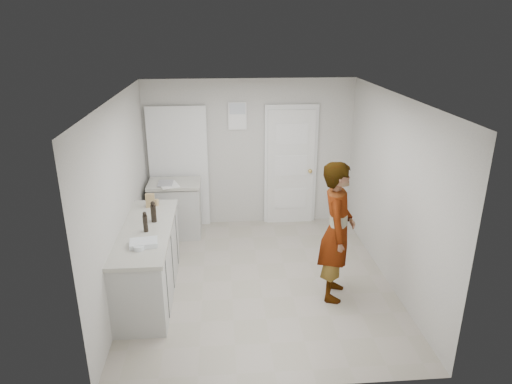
{
  "coord_description": "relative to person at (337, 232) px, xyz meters",
  "views": [
    {
      "loc": [
        -0.48,
        -5.46,
        3.33
      ],
      "look_at": [
        -0.02,
        0.4,
        1.15
      ],
      "focal_mm": 32.0,
      "sensor_mm": 36.0,
      "label": 1
    }
  ],
  "objects": [
    {
      "name": "cake_mix_box",
      "position": [
        -2.4,
        0.93,
        0.12
      ],
      "size": [
        0.12,
        0.06,
        0.2
      ],
      "primitive_type": "cube",
      "rotation": [
        0.0,
        0.0,
        0.0
      ],
      "color": "#99794C",
      "rests_on": "main_counter"
    },
    {
      "name": "person",
      "position": [
        0.0,
        0.0,
        0.0
      ],
      "size": [
        0.6,
        0.75,
        1.8
      ],
      "primitive_type": "imported",
      "rotation": [
        0.0,
        0.0,
        1.29
      ],
      "color": "silver",
      "rests_on": "ground"
    },
    {
      "name": "baking_dish",
      "position": [
        -2.32,
        -0.23,
        0.05
      ],
      "size": [
        0.34,
        0.26,
        0.06
      ],
      "rotation": [
        0.0,
        0.0,
        0.14
      ],
      "color": "silver",
      "rests_on": "main_counter"
    },
    {
      "name": "room_shell",
      "position": [
        -1.1,
        2.38,
        0.12
      ],
      "size": [
        4.0,
        4.0,
        4.0
      ],
      "color": "#B0AFA7",
      "rests_on": "ground"
    },
    {
      "name": "oil_cruet_a",
      "position": [
        -2.29,
        0.43,
        0.16
      ],
      "size": [
        0.07,
        0.07,
        0.28
      ],
      "color": "black",
      "rests_on": "main_counter"
    },
    {
      "name": "papers",
      "position": [
        -2.24,
        1.85,
        0.03
      ],
      "size": [
        0.37,
        0.42,
        0.01
      ],
      "primitive_type": "cube",
      "rotation": [
        0.0,
        0.0,
        0.35
      ],
      "color": "white",
      "rests_on": "side_counter"
    },
    {
      "name": "egg_bowl",
      "position": [
        -2.36,
        -0.34,
        0.05
      ],
      "size": [
        0.13,
        0.13,
        0.05
      ],
      "color": "silver",
      "rests_on": "main_counter"
    },
    {
      "name": "spice_jar",
      "position": [
        -2.32,
        0.99,
        0.07
      ],
      "size": [
        0.06,
        0.06,
        0.09
      ],
      "primitive_type": "cylinder",
      "color": "tan",
      "rests_on": "main_counter"
    },
    {
      "name": "oil_cruet_b",
      "position": [
        -2.35,
        0.14,
        0.15
      ],
      "size": [
        0.06,
        0.06,
        0.26
      ],
      "color": "black",
      "rests_on": "main_counter"
    },
    {
      "name": "side_counter",
      "position": [
        -2.17,
        1.98,
        -0.47
      ],
      "size": [
        0.84,
        0.61,
        0.93
      ],
      "color": "#B9B9B4",
      "rests_on": "ground"
    },
    {
      "name": "main_counter",
      "position": [
        -2.37,
        0.23,
        -0.47
      ],
      "size": [
        0.64,
        1.96,
        0.93
      ],
      "color": "#B9B9B4",
      "rests_on": "ground"
    },
    {
      "name": "ground",
      "position": [
        -0.92,
        0.43,
        -0.9
      ],
      "size": [
        4.0,
        4.0,
        0.0
      ],
      "primitive_type": "plane",
      "color": "#A09886",
      "rests_on": "ground"
    }
  ]
}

